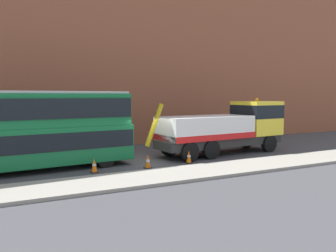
# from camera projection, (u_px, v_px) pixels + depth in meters

# --- Properties ---
(ground_plane) EXTENTS (120.00, 120.00, 0.00)m
(ground_plane) POSITION_uv_depth(u_px,v_px,m) (144.00, 161.00, 20.17)
(ground_plane) COLOR #424247
(near_kerb) EXTENTS (60.00, 2.80, 0.15)m
(near_kerb) POSITION_uv_depth(u_px,v_px,m) (177.00, 174.00, 16.42)
(near_kerb) COLOR gray
(near_kerb) RESTS_ON ground_plane
(building_facade) EXTENTS (60.00, 1.50, 16.00)m
(building_facade) POSITION_uv_depth(u_px,v_px,m) (106.00, 39.00, 25.88)
(building_facade) COLOR #935138
(building_facade) RESTS_ON ground_plane
(recovery_tow_truck) EXTENTS (10.23, 3.36, 3.67)m
(recovery_tow_truck) POSITION_uv_depth(u_px,v_px,m) (227.00, 127.00, 22.71)
(recovery_tow_truck) COLOR #2D2D2D
(recovery_tow_truck) RESTS_ON ground_plane
(double_decker_bus) EXTENTS (11.18, 3.44, 4.06)m
(double_decker_bus) POSITION_uv_depth(u_px,v_px,m) (23.00, 128.00, 17.05)
(double_decker_bus) COLOR #146B38
(double_decker_bus) RESTS_ON ground_plane
(traffic_cone_near_bus) EXTENTS (0.36, 0.36, 0.72)m
(traffic_cone_near_bus) POSITION_uv_depth(u_px,v_px,m) (94.00, 166.00, 17.09)
(traffic_cone_near_bus) COLOR orange
(traffic_cone_near_bus) RESTS_ON ground_plane
(traffic_cone_midway) EXTENTS (0.36, 0.36, 0.72)m
(traffic_cone_midway) POSITION_uv_depth(u_px,v_px,m) (148.00, 162.00, 18.13)
(traffic_cone_midway) COLOR orange
(traffic_cone_midway) RESTS_ON ground_plane
(traffic_cone_near_truck) EXTENTS (0.36, 0.36, 0.72)m
(traffic_cone_near_truck) POSITION_uv_depth(u_px,v_px,m) (189.00, 157.00, 19.53)
(traffic_cone_near_truck) COLOR orange
(traffic_cone_near_truck) RESTS_ON ground_plane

